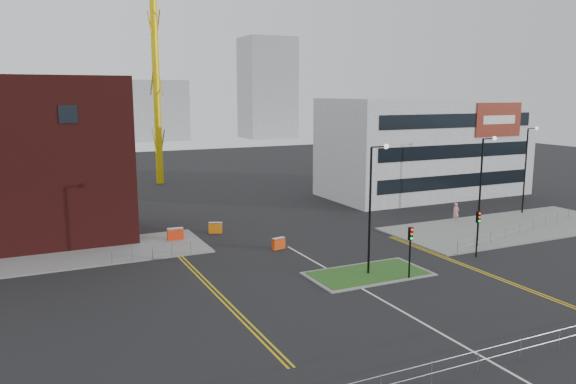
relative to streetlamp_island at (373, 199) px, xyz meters
name	(u,v)px	position (x,y,z in m)	size (l,w,h in m)	color
ground	(417,320)	(-2.22, -8.00, -5.41)	(200.00, 200.00, 0.00)	black
pavement_left	(23,260)	(-22.22, 14.00, -5.35)	(28.00, 8.00, 0.12)	slate
pavement_right	(510,227)	(19.78, 6.00, -5.35)	(24.00, 10.00, 0.12)	slate
island_kerb	(368,274)	(-0.22, 0.00, -5.37)	(8.60, 4.60, 0.08)	slate
grass_island	(368,274)	(-0.22, 0.00, -5.35)	(8.00, 4.00, 0.12)	#1C4416
office_block	(424,147)	(23.79, 23.97, 0.59)	(25.00, 12.20, 12.00)	#AFB2B4
streetlamp_island	(373,199)	(0.00, 0.00, 0.00)	(1.46, 0.36, 9.18)	black
streetlamp_right_near	(483,183)	(12.00, 2.00, 0.00)	(1.46, 0.36, 9.18)	black
streetlamp_right_far	(527,163)	(26.00, 10.00, 0.00)	(1.46, 0.36, 9.18)	black
traffic_light_island	(410,243)	(1.78, -2.02, -2.85)	(0.28, 0.33, 3.65)	black
traffic_light_right	(478,225)	(9.78, -0.02, -2.85)	(0.28, 0.33, 3.65)	black
railing_front	(500,351)	(-2.22, -14.00, -4.63)	(24.05, 0.05, 1.10)	gray
railing_left	(152,251)	(-13.22, 10.00, -4.67)	(6.05, 0.05, 1.10)	gray
railing_right	(520,227)	(18.28, 3.50, -4.63)	(19.05, 5.05, 1.10)	gray
centre_line	(396,308)	(-2.22, -6.00, -5.41)	(0.15, 30.00, 0.01)	silver
yellow_left_a	(210,289)	(-11.22, 2.00, -5.41)	(0.12, 24.00, 0.01)	gold
yellow_left_b	(214,288)	(-10.92, 2.00, -5.41)	(0.12, 24.00, 0.01)	gold
yellow_right_a	(470,268)	(7.28, -2.00, -5.41)	(0.12, 20.00, 0.01)	gold
yellow_right_b	(473,268)	(7.58, -2.00, -5.41)	(0.12, 20.00, 0.01)	gold
skyline_b	(140,111)	(7.78, 122.00, 2.59)	(24.00, 12.00, 16.00)	gray
skyline_c	(267,88)	(42.78, 117.00, 8.59)	(14.00, 12.00, 28.00)	gray
skyline_d	(66,118)	(-10.22, 132.00, 0.59)	(30.00, 12.00, 12.00)	gray
pedestrian	(456,213)	(16.65, 9.96, -4.43)	(0.72, 0.47, 1.97)	pink
barrier_left	(175,234)	(-10.22, 14.84, -4.79)	(1.39, 0.55, 1.15)	red
barrier_mid	(215,227)	(-6.22, 16.00, -4.87)	(1.25, 0.85, 1.00)	orange
barrier_right	(279,243)	(-3.22, 8.68, -4.90)	(1.18, 0.61, 0.95)	#EC410D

